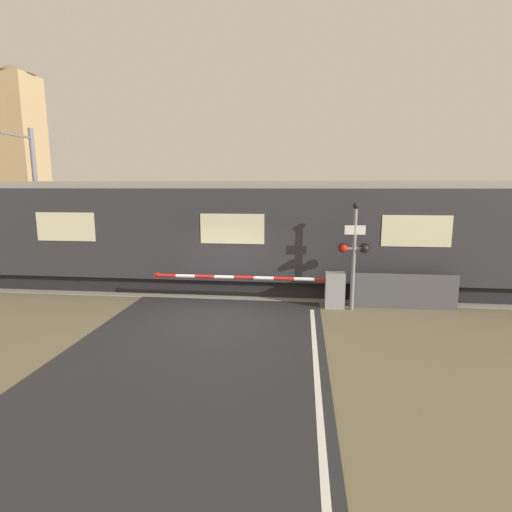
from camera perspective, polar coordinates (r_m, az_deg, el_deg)
The scene contains 8 objects.
ground_plane at distance 11.78m, azimuth -5.52°, elevation -8.74°, with size 80.00×80.00×0.00m, color #6B6047.
track_bed at distance 14.99m, azimuth -2.79°, elevation -4.51°, with size 36.00×3.20×0.13m.
train at distance 14.61m, azimuth -2.47°, elevation 3.05°, with size 21.31×2.79×3.93m.
crossing_barrier at distance 12.68m, azimuth 8.73°, elevation -4.48°, with size 6.13×0.44×1.13m.
signal_post at distance 12.37m, azimuth 13.84°, elevation 0.86°, with size 0.92×0.26×3.29m.
catenary_pole at distance 19.79m, azimuth -28.90°, elevation 7.19°, with size 0.20×1.90×6.17m.
distant_building at distance 41.80m, azimuth -30.66°, elevation 13.11°, with size 3.69×3.69×13.94m.
roadside_fence at distance 13.20m, azimuth 20.31°, elevation -4.78°, with size 3.23×0.06×1.10m.
Camera 1 is at (2.39, -10.90, 3.76)m, focal length 28.00 mm.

